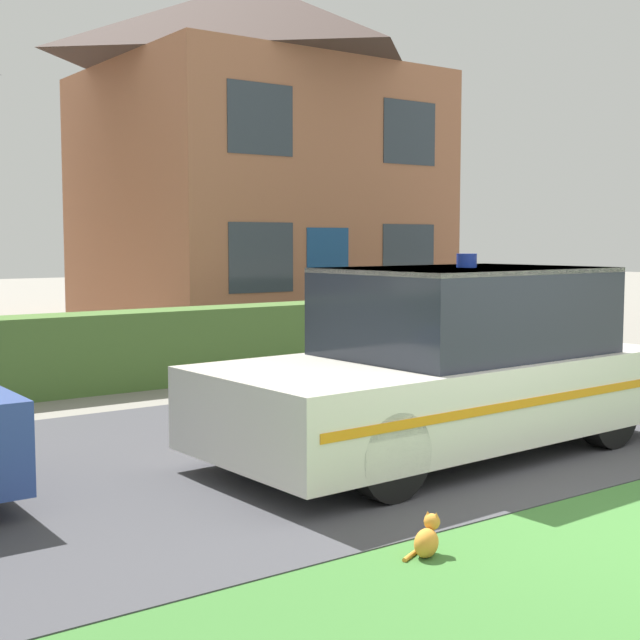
# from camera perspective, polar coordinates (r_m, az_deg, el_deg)

# --- Properties ---
(road_strip) EXTENTS (28.00, 5.01, 0.01)m
(road_strip) POSITION_cam_1_polar(r_m,az_deg,el_deg) (8.58, 2.73, -7.37)
(road_strip) COLOR #424247
(road_strip) RESTS_ON ground
(garden_hedge) EXTENTS (15.28, 0.68, 0.97)m
(garden_hedge) POSITION_cam_1_polar(r_m,az_deg,el_deg) (11.80, -8.81, -1.63)
(garden_hedge) COLOR #4C7233
(garden_hedge) RESTS_ON ground
(police_car) EXTENTS (4.36, 2.01, 1.73)m
(police_car) POSITION_cam_1_polar(r_m,az_deg,el_deg) (7.90, 8.22, -2.80)
(police_car) COLOR black
(police_car) RESTS_ON road_strip
(cat) EXTENTS (0.30, 0.20, 0.25)m
(cat) POSITION_cam_1_polar(r_m,az_deg,el_deg) (5.45, 6.88, -13.76)
(cat) COLOR orange
(cat) RESTS_ON ground
(house_right) EXTENTS (6.92, 6.51, 7.51)m
(house_right) POSITION_cam_1_polar(r_m,az_deg,el_deg) (20.22, -4.16, 10.71)
(house_right) COLOR #A86B4C
(house_right) RESTS_ON ground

